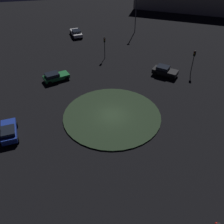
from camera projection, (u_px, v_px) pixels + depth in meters
name	position (u px, v px, depth m)	size (l,w,h in m)	color
ground_plane	(112.00, 116.00, 33.47)	(121.59, 121.59, 0.00)	black
roundabout_island	(112.00, 116.00, 33.42)	(12.84, 12.84, 0.17)	#263823
car_blue	(9.00, 131.00, 29.94)	(4.19, 2.41, 1.49)	#1E38A5
car_white	(76.00, 33.00, 55.06)	(4.56, 2.57, 1.43)	white
car_black	(165.00, 71.00, 41.47)	(3.98, 4.25, 1.57)	black
car_green	(55.00, 76.00, 40.21)	(3.03, 4.32, 1.40)	#1E7238
traffic_light_east	(105.00, 44.00, 45.17)	(0.37, 0.32, 4.03)	#2D2D2D
traffic_light_southeast	(194.00, 58.00, 40.62)	(0.37, 0.40, 4.09)	#2D2D2D
streetlamp_east	(136.00, 2.00, 53.61)	(0.55, 0.55, 9.79)	#4C4C51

